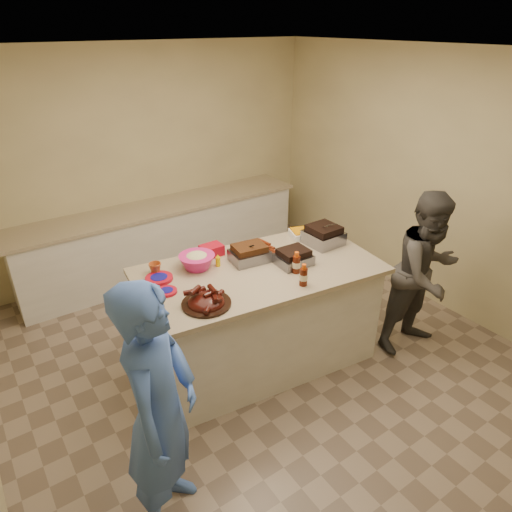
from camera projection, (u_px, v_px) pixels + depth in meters
room at (264, 364)px, 4.31m from camera, size 4.50×5.00×2.70m
back_counter at (163, 239)px, 5.72m from camera, size 3.60×0.64×0.90m
island at (259, 358)px, 4.38m from camera, size 2.20×1.34×0.99m
rib_platter at (206, 305)px, 3.43m from camera, size 0.42×0.42×0.15m
pulled_pork_tray at (249, 261)px, 4.05m from camera, size 0.36×0.29×0.10m
brisket_tray at (293, 264)px, 4.00m from camera, size 0.30×0.25×0.09m
roasting_pan at (323, 243)px, 4.37m from camera, size 0.32×0.32×0.13m
coleslaw_bowl at (197, 268)px, 3.94m from camera, size 0.34×0.34×0.21m
sausage_plate at (259, 255)px, 4.16m from camera, size 0.36×0.36×0.06m
mac_cheese_dish at (305, 236)px, 4.52m from camera, size 0.33×0.29×0.08m
bbq_bottle_a at (303, 285)px, 3.68m from camera, size 0.07×0.07×0.19m
bbq_bottle_b at (296, 273)px, 3.87m from camera, size 0.07×0.07×0.19m
mustard_bottle at (218, 266)px, 3.97m from camera, size 0.05×0.05×0.11m
sauce_bowl at (253, 259)px, 4.09m from camera, size 0.13×0.05×0.12m
plate_stack_large at (159, 280)px, 3.76m from camera, size 0.25×0.25×0.03m
plate_stack_small at (167, 293)px, 3.58m from camera, size 0.18×0.18×0.02m
plastic_cup at (156, 273)px, 3.85m from camera, size 0.12×0.11×0.11m
basket_stack at (212, 255)px, 4.15m from camera, size 0.20×0.15×0.10m
guest_blue at (173, 508)px, 3.04m from camera, size 1.73×1.63×0.42m
guest_gray at (413, 342)px, 4.61m from camera, size 0.84×1.62×0.60m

